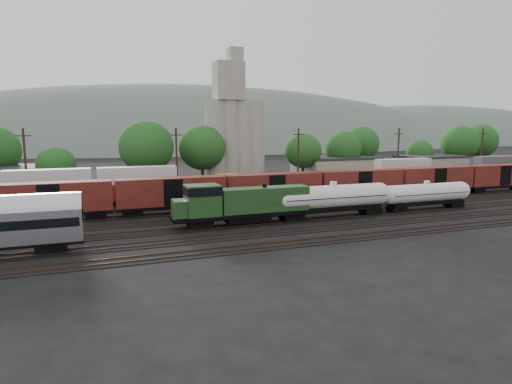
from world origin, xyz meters
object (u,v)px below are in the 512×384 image
object	(u,v)px
orange_locomotive	(254,187)
grain_silo	(235,132)
tank_car_a	(333,198)
green_locomotive	(239,203)

from	to	relation	value
orange_locomotive	grain_silo	xyz separation A→B (m)	(4.94, 26.00, 8.68)
grain_silo	tank_car_a	bearing A→B (deg)	-88.91
green_locomotive	tank_car_a	world-z (taller)	green_locomotive
tank_car_a	grain_silo	world-z (taller)	grain_silo
green_locomotive	tank_car_a	xyz separation A→B (m)	(13.19, -0.00, -0.09)
tank_car_a	grain_silo	xyz separation A→B (m)	(-0.78, 41.00, 8.51)
green_locomotive	orange_locomotive	world-z (taller)	green_locomotive
grain_silo	orange_locomotive	bearing A→B (deg)	-100.77
green_locomotive	grain_silo	xyz separation A→B (m)	(12.41, 41.00, 8.42)
green_locomotive	orange_locomotive	size ratio (longest dim) A/B	1.05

